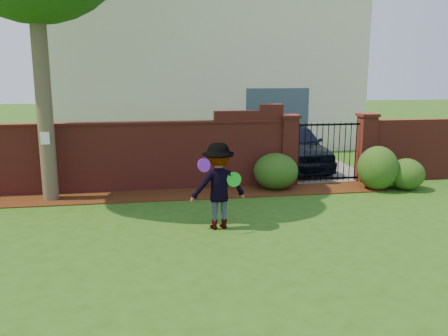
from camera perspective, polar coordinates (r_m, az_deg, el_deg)
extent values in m
cube|color=#265114|center=(8.44, 0.03, -9.00)|extent=(80.00, 80.00, 0.01)
cube|color=#381A0A|center=(11.52, -7.38, -3.32)|extent=(11.10, 1.08, 0.03)
cube|color=maroon|center=(12.01, -13.33, 1.16)|extent=(8.70, 0.25, 1.70)
cube|color=maroon|center=(12.12, 3.02, 6.33)|extent=(1.80, 0.25, 0.30)
cube|color=maroon|center=(12.25, 5.80, 7.42)|extent=(0.60, 0.25, 0.16)
cube|color=maroon|center=(11.89, -13.53, 5.33)|extent=(8.70, 0.31, 0.06)
cube|color=maroon|center=(14.34, 24.15, 2.12)|extent=(4.00, 0.25, 1.70)
cube|color=maroon|center=(12.53, 7.90, 2.02)|extent=(0.42, 0.42, 1.80)
cube|color=maroon|center=(12.41, 8.02, 6.30)|extent=(0.50, 0.50, 0.08)
cube|color=maroon|center=(13.34, 16.97, 2.21)|extent=(0.42, 0.42, 1.80)
cube|color=maroon|center=(13.23, 17.21, 6.22)|extent=(0.50, 0.50, 0.08)
cylinder|color=black|center=(12.62, 9.16, 1.82)|extent=(0.02, 0.02, 1.60)
cylinder|color=black|center=(12.67, 9.85, 1.84)|extent=(0.02, 0.02, 1.60)
cylinder|color=black|center=(12.73, 10.54, 1.86)|extent=(0.02, 0.02, 1.60)
cylinder|color=black|center=(12.78, 11.22, 1.87)|extent=(0.02, 0.02, 1.60)
cylinder|color=black|center=(12.84, 11.90, 1.89)|extent=(0.02, 0.02, 1.60)
cylinder|color=black|center=(12.90, 12.57, 1.90)|extent=(0.02, 0.02, 1.60)
cylinder|color=black|center=(12.96, 13.23, 1.92)|extent=(0.02, 0.02, 1.60)
cylinder|color=black|center=(13.02, 13.89, 1.93)|extent=(0.02, 0.02, 1.60)
cylinder|color=black|center=(13.09, 14.54, 1.95)|extent=(0.02, 0.02, 1.60)
cylinder|color=black|center=(13.15, 15.19, 1.96)|extent=(0.02, 0.02, 1.60)
cylinder|color=black|center=(13.22, 15.83, 1.97)|extent=(0.02, 0.02, 1.60)
cube|color=black|center=(13.04, 12.43, -1.26)|extent=(1.78, 0.03, 0.05)
cube|color=black|center=(12.80, 12.72, 5.21)|extent=(1.78, 0.03, 0.05)
cube|color=slate|center=(16.76, 7.38, 1.35)|extent=(3.20, 8.00, 0.01)
cube|color=#F4EECC|center=(19.92, -2.83, 11.71)|extent=(12.00, 6.00, 6.00)
cube|color=#384C5B|center=(17.60, 6.50, 5.79)|extent=(2.40, 0.12, 2.40)
imported|color=black|center=(14.65, 8.55, 2.64)|extent=(1.75, 4.20, 1.42)
cylinder|color=#4D3F2E|center=(11.44, -21.64, 13.51)|extent=(0.36, 0.36, 7.00)
cube|color=white|center=(11.33, -21.09, 3.41)|extent=(0.20, 0.01, 0.28)
ellipsoid|color=#1A4615|center=(12.05, 6.35, -0.40)|extent=(1.15, 1.15, 0.94)
ellipsoid|color=#1A4615|center=(12.54, 18.31, -0.01)|extent=(1.03, 1.03, 1.13)
ellipsoid|color=#1A4615|center=(12.84, 21.43, -0.70)|extent=(0.91, 0.91, 0.81)
imported|color=gray|center=(8.88, -0.68, -2.26)|extent=(1.14, 0.73, 1.67)
cylinder|color=purple|center=(8.43, -2.46, 0.35)|extent=(0.27, 0.17, 0.25)
cylinder|color=green|center=(8.80, 1.22, -1.41)|extent=(0.29, 0.09, 0.29)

